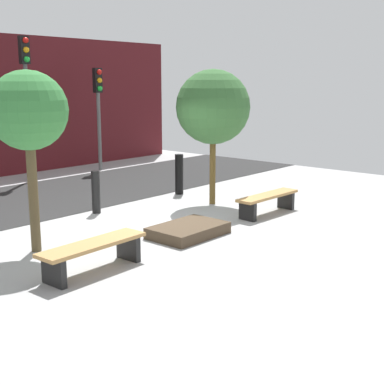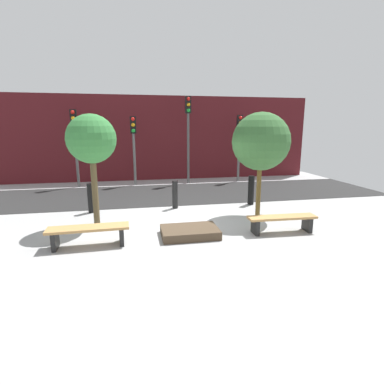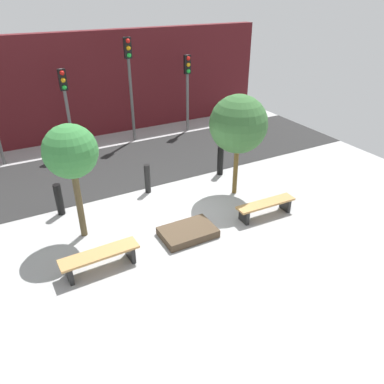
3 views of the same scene
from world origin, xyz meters
TOP-DOWN VIEW (x-y plane):
  - ground_plane at (0.00, 0.00)m, footprint 18.00×18.00m
  - road_strip at (0.00, 4.19)m, footprint 18.00×4.05m
  - building_facade at (0.00, 8.01)m, footprint 16.20×0.50m
  - bench_left at (-2.42, -1.02)m, footprint 1.85×0.53m
  - bench_right at (2.42, -1.02)m, footprint 1.82×0.46m
  - planter_bed at (0.00, -0.82)m, footprint 1.44×0.96m
  - tree_behind_left_bench at (-2.42, 0.55)m, footprint 1.32×1.32m
  - tree_behind_right_bench at (2.42, 0.55)m, footprint 1.73×1.73m
  - bollard_far_left at (-2.74, 1.92)m, footprint 0.22×0.22m
  - bollard_left at (0.00, 1.92)m, footprint 0.19×0.19m
  - bollard_center at (2.74, 1.92)m, footprint 0.21×0.21m
  - traffic_light_mid_west at (-1.30, 6.50)m, footprint 0.28×0.27m
  - traffic_light_mid_east at (1.30, 6.50)m, footprint 0.28×0.27m
  - traffic_light_east at (3.89, 6.50)m, footprint 0.28×0.27m

SIDE VIEW (x-z plane):
  - ground_plane at x=0.00m, z-range 0.00..0.00m
  - road_strip at x=0.00m, z-range 0.00..0.01m
  - planter_bed at x=0.00m, z-range 0.00..0.21m
  - bench_right at x=2.42m, z-range 0.10..0.55m
  - bench_left at x=-2.42m, z-range 0.10..0.58m
  - bollard_left at x=0.00m, z-range 0.00..0.96m
  - bollard_far_left at x=-2.74m, z-range 0.00..0.96m
  - bollard_center at x=2.74m, z-range 0.00..1.04m
  - building_facade at x=0.00m, z-range 0.00..4.29m
  - traffic_light_mid_west at x=-1.30m, z-range 0.63..3.84m
  - tree_behind_right_bench at x=2.42m, z-range 0.71..3.87m
  - traffic_light_east at x=3.89m, z-range 0.64..3.95m
  - tree_behind_left_bench at x=-2.42m, z-range 0.84..3.92m
  - traffic_light_mid_east at x=1.30m, z-range 0.76..4.90m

